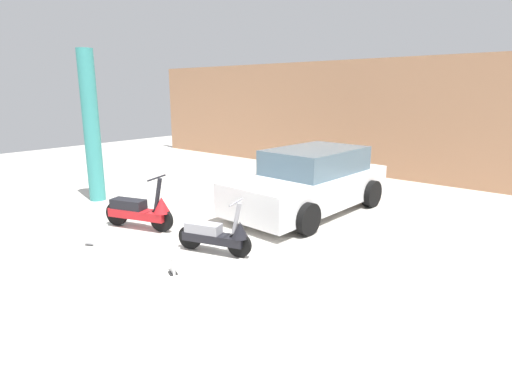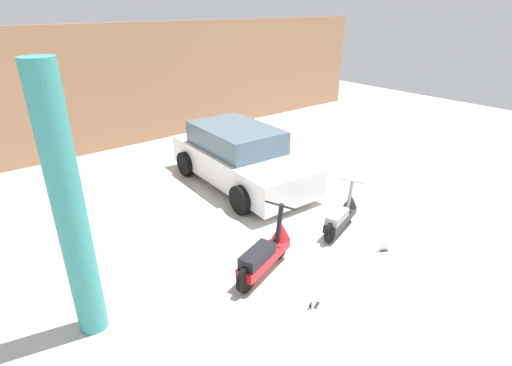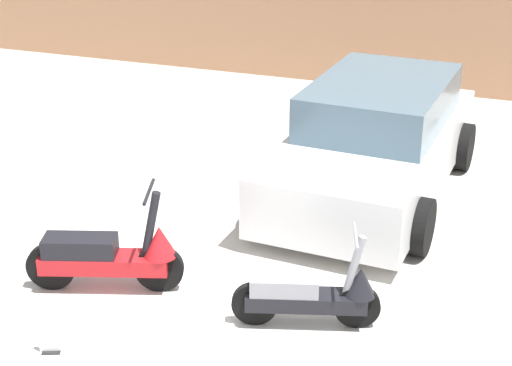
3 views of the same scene
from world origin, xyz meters
TOP-DOWN VIEW (x-y plane):
  - scooter_front_left at (-1.16, 0.92)m, footprint 1.50×0.76m
  - scooter_front_right at (0.86, 1.01)m, footprint 1.31×0.65m
  - car_rear_left at (0.72, 4.13)m, footprint 2.18×4.24m
  - placard_near_left_scooter at (-1.15, -0.17)m, footprint 0.20×0.17m

SIDE VIEW (x-z plane):
  - placard_near_left_scooter at x=-1.15m, z-range -0.02..0.24m
  - scooter_front_right at x=0.86m, z-range -0.14..0.81m
  - scooter_front_left at x=-1.16m, z-range -0.16..0.93m
  - car_rear_left at x=0.72m, z-range -0.03..1.38m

